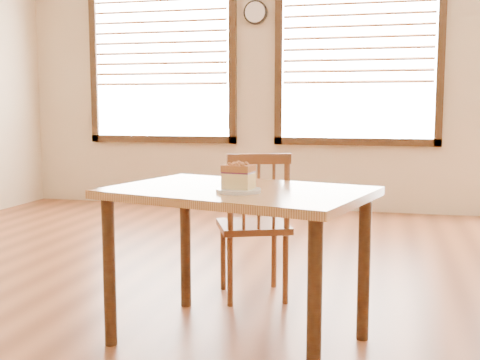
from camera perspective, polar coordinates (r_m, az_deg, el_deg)
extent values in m
plane|color=brown|center=(2.89, -0.03, -16.11)|extent=(8.00, 8.00, 0.00)
plane|color=beige|center=(6.62, 8.42, 10.07)|extent=(7.00, 0.00, 7.00)
cube|color=white|center=(7.06, -7.43, 11.52)|extent=(1.60, 0.02, 1.80)
cube|color=#3C2410|center=(7.03, -7.35, 3.87)|extent=(1.76, 0.06, 0.08)
cube|color=#3C2410|center=(7.39, -13.67, 11.17)|extent=(0.08, 0.06, 1.96)
cube|color=#3C2410|center=(6.79, -0.71, 11.76)|extent=(0.08, 0.06, 1.96)
cube|color=#915622|center=(7.09, -7.65, 16.53)|extent=(1.56, 0.05, 0.03)
cube|color=#915622|center=(7.08, -7.63, 15.61)|extent=(1.56, 0.05, 0.03)
cube|color=#915622|center=(7.06, -7.61, 14.68)|extent=(1.56, 0.05, 0.03)
cube|color=#915622|center=(7.04, -7.60, 13.75)|extent=(1.56, 0.05, 0.03)
cube|color=#915622|center=(7.03, -7.58, 12.81)|extent=(1.56, 0.05, 0.03)
cube|color=#915622|center=(7.02, -7.57, 11.87)|extent=(1.56, 0.05, 0.03)
cube|color=#915622|center=(7.01, -7.55, 10.93)|extent=(1.56, 0.05, 0.03)
cube|color=#915622|center=(7.00, -7.54, 9.99)|extent=(1.56, 0.05, 0.03)
cube|color=#915622|center=(7.00, -7.52, 9.04)|extent=(1.56, 0.05, 0.03)
cube|color=white|center=(6.60, 11.09, 11.77)|extent=(1.60, 0.02, 1.80)
cube|color=#3C2410|center=(6.57, 10.89, 3.59)|extent=(1.76, 0.06, 0.08)
cube|color=#3C2410|center=(6.68, 3.71, 11.82)|extent=(0.08, 0.06, 1.96)
cube|color=#3C2410|center=(6.59, 18.54, 11.55)|extent=(0.08, 0.06, 1.96)
cube|color=#915622|center=(6.61, 11.17, 16.15)|extent=(1.56, 0.05, 0.03)
cube|color=#915622|center=(6.60, 11.15, 15.16)|extent=(1.56, 0.05, 0.03)
cube|color=#915622|center=(6.58, 11.13, 14.16)|extent=(1.56, 0.05, 0.03)
cube|color=#915622|center=(6.57, 11.10, 13.16)|extent=(1.56, 0.05, 0.03)
cube|color=#915622|center=(6.56, 11.08, 12.16)|extent=(1.56, 0.05, 0.03)
cube|color=#915622|center=(6.55, 11.05, 11.15)|extent=(1.56, 0.05, 0.03)
cube|color=#915622|center=(6.54, 11.03, 10.14)|extent=(1.56, 0.05, 0.03)
cube|color=#915622|center=(6.53, 11.01, 9.13)|extent=(1.56, 0.05, 0.03)
cylinder|color=black|center=(6.77, 1.48, 15.60)|extent=(0.26, 0.04, 0.26)
cylinder|color=white|center=(6.75, 1.43, 15.63)|extent=(0.22, 0.01, 0.22)
cube|color=tan|center=(2.82, -0.18, -1.21)|extent=(1.34, 1.06, 0.04)
cylinder|color=#3C2410|center=(2.93, -12.28, -8.54)|extent=(0.06, 0.06, 0.71)
cylinder|color=#3C2410|center=(2.41, 7.07, -11.87)|extent=(0.06, 0.06, 0.71)
cylinder|color=#3C2410|center=(3.43, -5.19, -6.15)|extent=(0.06, 0.06, 0.71)
cylinder|color=#3C2410|center=(2.99, 11.66, -8.21)|extent=(0.06, 0.06, 0.71)
cube|color=brown|center=(3.58, 1.26, -4.41)|extent=(0.52, 0.52, 0.04)
cylinder|color=brown|center=(3.81, 3.24, -7.28)|extent=(0.03, 0.03, 0.41)
cylinder|color=brown|center=(3.76, -1.61, -7.47)|extent=(0.03, 0.03, 0.41)
cylinder|color=brown|center=(3.51, 4.33, -8.55)|extent=(0.03, 0.03, 0.41)
cylinder|color=brown|center=(3.45, -0.95, -8.79)|extent=(0.03, 0.03, 0.41)
cylinder|color=brown|center=(3.40, 4.47, -1.30)|extent=(0.03, 0.03, 0.44)
cylinder|color=brown|center=(3.34, -0.92, -1.43)|extent=(0.03, 0.03, 0.44)
cube|color=brown|center=(3.34, 1.81, 2.01)|extent=(0.35, 0.17, 0.06)
cylinder|color=brown|center=(3.38, 3.22, -1.49)|extent=(0.02, 0.02, 0.38)
cylinder|color=brown|center=(3.37, 1.80, -1.53)|extent=(0.02, 0.02, 0.38)
cylinder|color=brown|center=(3.35, 0.37, -1.56)|extent=(0.02, 0.02, 0.38)
cylinder|color=white|center=(2.70, -0.15, -0.99)|extent=(0.20, 0.20, 0.02)
cylinder|color=white|center=(2.70, -0.15, -1.08)|extent=(0.14, 0.14, 0.01)
cube|color=#F8CF8C|center=(2.69, -0.15, -0.07)|extent=(0.14, 0.11, 0.07)
cube|color=#3E1132|center=(2.69, -0.15, 0.73)|extent=(0.14, 0.11, 0.01)
cube|color=#AB6635|center=(2.69, -0.15, 1.12)|extent=(0.14, 0.12, 0.03)
sphere|color=#AB6635|center=(2.65, -0.25, 1.45)|extent=(0.02, 0.02, 0.02)
sphere|color=#AB6635|center=(2.71, -0.92, 1.55)|extent=(0.01, 0.01, 0.01)
sphere|color=#AB6635|center=(2.72, -0.41, 1.61)|extent=(0.03, 0.03, 0.03)
sphere|color=#AB6635|center=(2.65, -0.17, 1.47)|extent=(0.02, 0.02, 0.02)
sphere|color=#AB6635|center=(2.70, 0.88, 1.56)|extent=(0.02, 0.02, 0.02)
sphere|color=#AB6635|center=(2.65, -0.70, 1.46)|extent=(0.02, 0.02, 0.02)
sphere|color=#AB6635|center=(2.67, -0.71, 1.47)|extent=(0.02, 0.02, 0.02)
sphere|color=#AB6635|center=(2.65, 0.38, 1.44)|extent=(0.01, 0.01, 0.01)
sphere|color=#AB6635|center=(2.65, 0.17, 1.46)|extent=(0.02, 0.02, 0.02)
sphere|color=#AB6635|center=(2.71, -0.54, 1.55)|extent=(0.01, 0.01, 0.01)
sphere|color=#AB6635|center=(2.66, -0.34, 1.47)|extent=(0.02, 0.02, 0.02)
sphere|color=#AB6635|center=(2.65, 0.84, 1.47)|extent=(0.02, 0.02, 0.02)
sphere|color=#AB6635|center=(2.65, 0.76, 1.47)|extent=(0.02, 0.02, 0.02)
sphere|color=#AB6635|center=(2.67, 0.16, 1.49)|extent=(0.02, 0.02, 0.02)
sphere|color=#AB6635|center=(2.72, -1.10, 1.57)|extent=(0.01, 0.01, 0.01)
sphere|color=#AB6635|center=(2.66, 0.21, 1.45)|extent=(0.02, 0.02, 0.02)
sphere|color=#AB6635|center=(2.68, 0.69, 1.51)|extent=(0.02, 0.02, 0.02)
sphere|color=#AB6635|center=(2.73, -1.04, 1.62)|extent=(0.02, 0.02, 0.02)
sphere|color=#AB6635|center=(2.70, -1.65, 0.71)|extent=(0.01, 0.01, 0.01)
sphere|color=#AB6635|center=(2.72, -1.36, 0.74)|extent=(0.02, 0.02, 0.02)
sphere|color=#AB6635|center=(2.74, -1.28, 0.67)|extent=(0.01, 0.01, 0.01)
sphere|color=#AB6635|center=(2.71, -1.44, 1.25)|extent=(0.01, 0.01, 0.01)
sphere|color=#AB6635|center=(2.69, -1.68, 0.79)|extent=(0.02, 0.02, 0.02)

